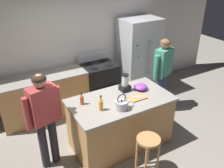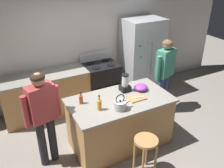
# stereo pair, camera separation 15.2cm
# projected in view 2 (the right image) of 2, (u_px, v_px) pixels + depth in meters

# --- Properties ---
(ground_plane) EXTENTS (14.00, 14.00, 0.00)m
(ground_plane) POSITION_uv_depth(u_px,v_px,m) (119.00, 142.00, 4.48)
(ground_plane) COLOR gray
(back_wall) EXTENTS (8.00, 0.10, 2.70)m
(back_wall) POSITION_uv_depth(u_px,v_px,m) (78.00, 43.00, 5.40)
(back_wall) COLOR silver
(back_wall) RESTS_ON ground_plane
(kitchen_island) EXTENTS (1.75, 0.95, 0.93)m
(kitchen_island) POSITION_uv_depth(u_px,v_px,m) (120.00, 122.00, 4.27)
(kitchen_island) COLOR #B7844C
(kitchen_island) RESTS_ON ground_plane
(back_counter_run) EXTENTS (2.00, 0.64, 0.93)m
(back_counter_run) POSITION_uv_depth(u_px,v_px,m) (52.00, 94.00, 5.16)
(back_counter_run) COLOR #B7844C
(back_counter_run) RESTS_ON ground_plane
(refrigerator) EXTENTS (0.90, 0.73, 1.84)m
(refrigerator) POSITION_uv_depth(u_px,v_px,m) (142.00, 57.00, 5.83)
(refrigerator) COLOR #B7BABF
(refrigerator) RESTS_ON ground_plane
(stove_range) EXTENTS (0.76, 0.65, 1.11)m
(stove_range) POSITION_uv_depth(u_px,v_px,m) (101.00, 82.00, 5.61)
(stove_range) COLOR black
(stove_range) RESTS_ON ground_plane
(person_by_island_left) EXTENTS (0.60, 0.30, 1.63)m
(person_by_island_left) POSITION_uv_depth(u_px,v_px,m) (43.00, 112.00, 3.63)
(person_by_island_left) COLOR #26262B
(person_by_island_left) RESTS_ON ground_plane
(person_by_sink_right) EXTENTS (0.59, 0.33, 1.61)m
(person_by_sink_right) POSITION_uv_depth(u_px,v_px,m) (165.00, 69.00, 5.05)
(person_by_sink_right) COLOR #384C7A
(person_by_sink_right) RESTS_ON ground_plane
(bar_stool) EXTENTS (0.36, 0.36, 0.66)m
(bar_stool) POSITION_uv_depth(u_px,v_px,m) (146.00, 147.00, 3.63)
(bar_stool) COLOR #B7844C
(bar_stool) RESTS_ON ground_plane
(blender_appliance) EXTENTS (0.17, 0.17, 0.32)m
(blender_appliance) POSITION_uv_depth(u_px,v_px,m) (125.00, 84.00, 4.26)
(blender_appliance) COLOR black
(blender_appliance) RESTS_ON kitchen_island
(bottle_soda) EXTENTS (0.07, 0.07, 0.26)m
(bottle_soda) POSITION_uv_depth(u_px,v_px,m) (99.00, 105.00, 3.73)
(bottle_soda) COLOR orange
(bottle_soda) RESTS_ON kitchen_island
(bottle_cooking_sauce) EXTENTS (0.06, 0.06, 0.22)m
(bottle_cooking_sauce) POSITION_uv_depth(u_px,v_px,m) (81.00, 99.00, 3.90)
(bottle_cooking_sauce) COLOR #B24C26
(bottle_cooking_sauce) RESTS_ON kitchen_island
(mixing_bowl) EXTENTS (0.24, 0.24, 0.11)m
(mixing_bowl) POSITION_uv_depth(u_px,v_px,m) (141.00, 87.00, 4.32)
(mixing_bowl) COLOR purple
(mixing_bowl) RESTS_ON kitchen_island
(tea_kettle) EXTENTS (0.28, 0.20, 0.27)m
(tea_kettle) POSITION_uv_depth(u_px,v_px,m) (120.00, 105.00, 3.75)
(tea_kettle) COLOR #B7BABF
(tea_kettle) RESTS_ON kitchen_island
(cutting_board) EXTENTS (0.30, 0.20, 0.02)m
(cutting_board) POSITION_uv_depth(u_px,v_px,m) (137.00, 98.00, 4.07)
(cutting_board) COLOR #B7844C
(cutting_board) RESTS_ON kitchen_island
(chef_knife) EXTENTS (0.22, 0.11, 0.01)m
(chef_knife) POSITION_uv_depth(u_px,v_px,m) (138.00, 97.00, 4.07)
(chef_knife) COLOR #B7BABF
(chef_knife) RESTS_ON cutting_board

